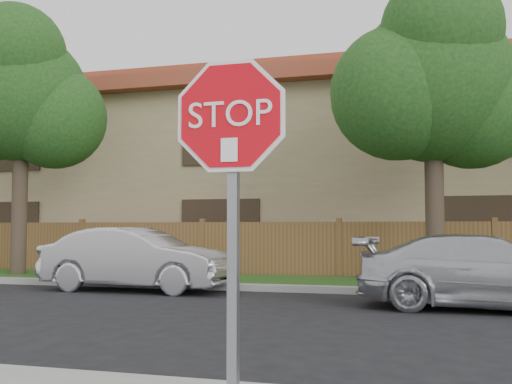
% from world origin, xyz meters
% --- Properties ---
extents(far_curb, '(70.00, 0.30, 0.15)m').
position_xyz_m(far_curb, '(0.00, 8.15, 0.07)').
color(far_curb, gray).
rests_on(far_curb, ground).
extents(grass_strip, '(70.00, 3.00, 0.12)m').
position_xyz_m(grass_strip, '(0.00, 9.80, 0.06)').
color(grass_strip, '#1E4714').
rests_on(grass_strip, ground).
extents(fence, '(70.00, 0.12, 1.60)m').
position_xyz_m(fence, '(0.00, 11.40, 0.80)').
color(fence, brown).
rests_on(fence, ground).
extents(apartment_building, '(35.20, 9.20, 7.20)m').
position_xyz_m(apartment_building, '(0.00, 17.00, 3.53)').
color(apartment_building, '#A08663').
rests_on(apartment_building, ground).
extents(tree_left, '(4.80, 3.90, 7.78)m').
position_xyz_m(tree_left, '(-8.98, 9.57, 5.22)').
color(tree_left, '#382B21').
rests_on(tree_left, ground).
extents(tree_mid, '(4.80, 3.90, 7.35)m').
position_xyz_m(tree_mid, '(2.52, 9.57, 4.87)').
color(tree_mid, '#382B21').
rests_on(tree_mid, ground).
extents(stop_sign, '(1.01, 0.13, 2.55)m').
position_xyz_m(stop_sign, '(1.07, -1.48, 1.83)').
color(stop_sign, gray).
rests_on(stop_sign, sidewalk_near).
extents(sedan_left, '(4.42, 1.67, 1.44)m').
position_xyz_m(sedan_left, '(-4.07, 7.39, 0.72)').
color(sedan_left, '#B9B9BE').
rests_on(sedan_left, ground).
extents(sedan_right, '(4.64, 2.06, 1.32)m').
position_xyz_m(sedan_right, '(3.32, 6.21, 0.66)').
color(sedan_right, silver).
rests_on(sedan_right, ground).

